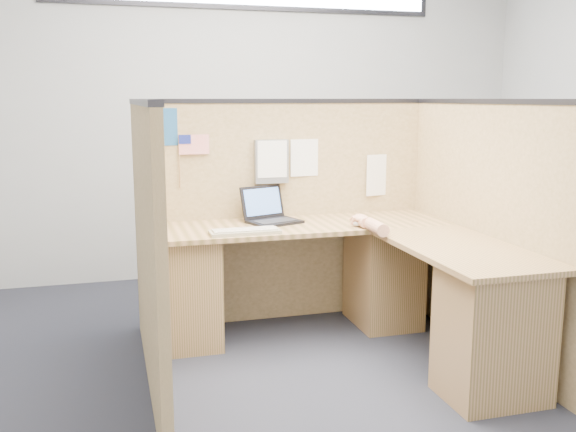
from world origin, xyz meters
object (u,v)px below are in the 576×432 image
object	(u,v)px
mouse	(360,223)
keyboard	(245,231)
l_desk	(347,289)
laptop	(272,213)

from	to	relation	value
mouse	keyboard	bearing A→B (deg)	-178.42
l_desk	laptop	distance (m)	0.74
l_desk	laptop	size ratio (longest dim) A/B	4.89
laptop	mouse	size ratio (longest dim) A/B	3.41
keyboard	mouse	size ratio (longest dim) A/B	3.66
laptop	keyboard	world-z (taller)	laptop
mouse	laptop	bearing A→B (deg)	147.75
l_desk	mouse	distance (m)	0.45
l_desk	mouse	xyz separation A→B (m)	(0.16, 0.21, 0.36)
l_desk	laptop	world-z (taller)	laptop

